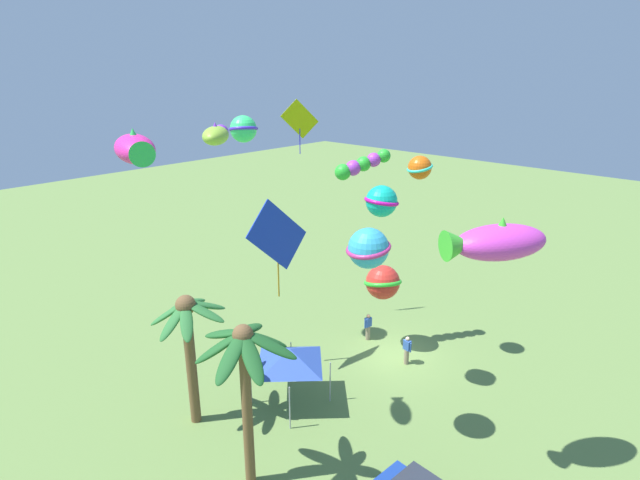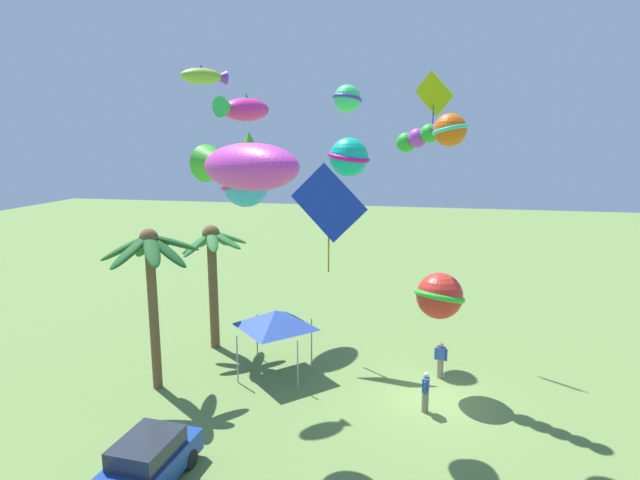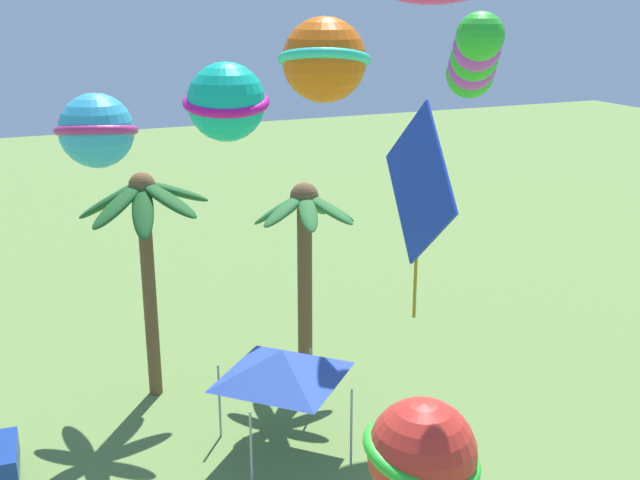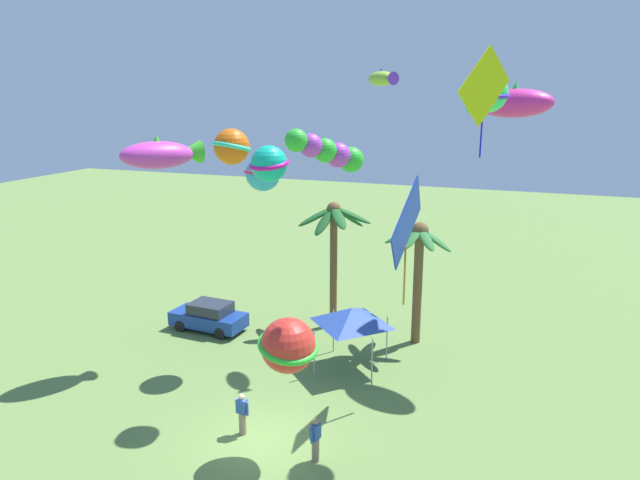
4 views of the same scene
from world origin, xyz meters
TOP-DOWN VIEW (x-y plane):
  - ground_plane at (0.00, 0.00)m, footprint 120.00×120.00m
  - palm_tree_0 at (3.56, 10.33)m, footprint 3.28×3.26m
  - palm_tree_1 at (-0.98, 10.95)m, footprint 3.80×3.65m
  - parked_car_0 at (-6.83, 8.14)m, footprint 4.00×1.96m
  - spectator_0 at (-0.74, 0.15)m, footprint 0.55×0.28m
  - spectator_1 at (2.32, -0.46)m, footprint 0.29×0.54m
  - festival_tent at (1.40, 6.59)m, footprint 2.86×2.86m
  - kite_diamond_0 at (6.95, 0.25)m, footprint 1.20×1.83m
  - kite_fish_1 at (-6.74, 4.87)m, footprint 3.19×3.74m
  - kite_fish_2 at (7.20, 9.87)m, footprint 3.91×2.66m
  - kite_ball_3 at (6.74, 4.37)m, footprint 2.02×2.02m
  - kite_diamond_4 at (4.04, 4.76)m, footprint 0.65×3.63m
  - kite_tube_5 at (2.40, 0.50)m, footprint 1.88×2.60m
  - kite_ball_6 at (-0.52, -0.31)m, footprint 1.67×1.67m
  - kite_ball_7 at (-2.66, 6.32)m, footprint 2.11×2.11m
  - kite_ball_8 at (-0.86, 3.13)m, footprint 1.87×1.87m
  - kite_ball_9 at (1.28, -0.26)m, footprint 2.83×2.83m
  - kite_fish_10 at (1.74, 9.58)m, footprint 1.88×1.93m

SIDE VIEW (x-z plane):
  - ground_plane at x=0.00m, z-range 0.00..0.00m
  - parked_car_0 at x=-6.83m, z-range 0.00..1.51m
  - spectator_0 at x=-0.74m, z-range 0.02..1.61m
  - spectator_1 at x=2.32m, z-range 0.02..1.61m
  - festival_tent at x=1.40m, z-range 1.04..3.89m
  - kite_ball_9 at x=1.28m, z-range 3.04..4.89m
  - palm_tree_0 at x=3.56m, z-range 1.47..7.56m
  - palm_tree_1 at x=-0.98m, z-range 1.87..8.54m
  - kite_diamond_4 at x=4.04m, z-range 4.64..9.70m
  - kite_ball_7 at x=-2.66m, z-range 7.85..9.37m
  - kite_fish_1 at x=-6.74m, z-range 8.71..10.20m
  - kite_ball_8 at x=-0.86m, z-range 8.79..10.16m
  - kite_tube_5 at x=2.40m, z-range 9.54..11.00m
  - kite_ball_6 at x=-0.52m, z-range 9.84..10.97m
  - kite_fish_2 at x=7.20m, z-range 10.86..12.40m
  - kite_ball_3 at x=6.74m, z-range 11.37..12.69m
  - kite_diamond_0 at x=6.95m, z-range 10.67..13.67m
  - kite_fish_10 at x=1.74m, z-range 12.24..13.05m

